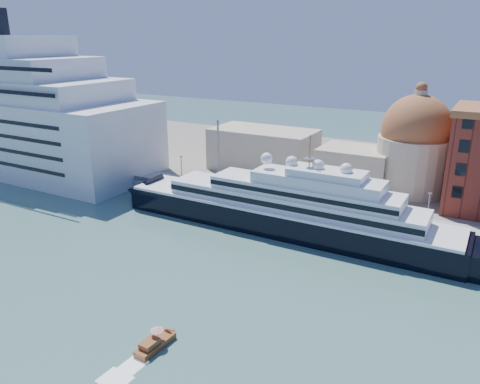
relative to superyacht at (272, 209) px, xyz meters
The scene contains 9 objects.
ground 23.40m from the superyacht, 89.34° to the right, with size 400.00×400.00×0.00m, color #375F5D.
quay 11.42m from the superyacht, 88.62° to the left, with size 180.00×10.00×2.50m, color gray.
land 52.11m from the superyacht, 89.71° to the left, with size 260.00×72.00×2.00m, color slate.
quay_fence 6.62m from the superyacht, 87.66° to the left, with size 180.00×0.10×1.20m, color slate.
superyacht is the anchor object (origin of this frame).
service_barge 53.10m from the superyacht, behind, with size 14.52×8.43×3.10m.
water_taxi 45.55m from the superyacht, 84.47° to the right, with size 2.40×6.35×2.97m.
church 35.96m from the superyacht, 79.15° to the left, with size 66.00×18.00×25.50m.
lamp_posts 16.44m from the superyacht, 143.22° to the left, with size 120.80×2.40×18.00m.
Camera 1 is at (40.02, -62.60, 39.85)m, focal length 35.00 mm.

